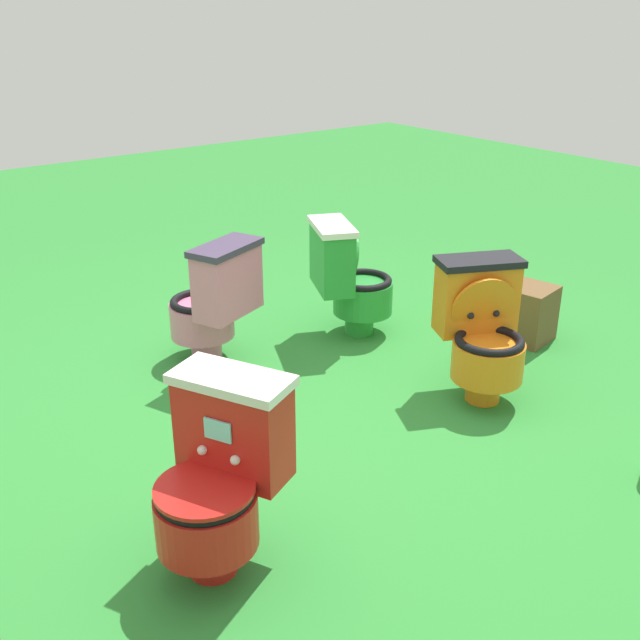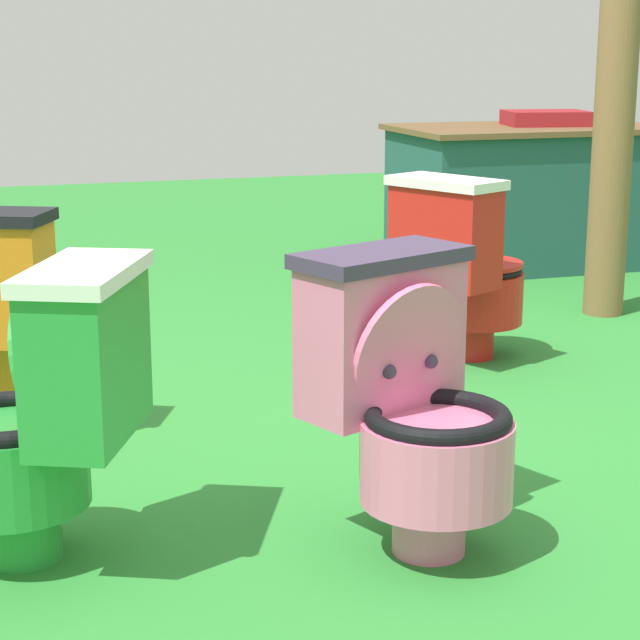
% 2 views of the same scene
% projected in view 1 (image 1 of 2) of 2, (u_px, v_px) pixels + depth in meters
% --- Properties ---
extents(ground, '(14.00, 14.00, 0.00)m').
position_uv_depth(ground, '(300.00, 409.00, 3.85)').
color(ground, '#2D8433').
extents(toilet_pink, '(0.56, 0.61, 0.73)m').
position_uv_depth(toilet_pink, '(214.00, 301.00, 4.23)').
color(toilet_pink, pink).
rests_on(toilet_pink, ground).
extents(toilet_green, '(0.62, 0.57, 0.73)m').
position_uv_depth(toilet_green, '(349.00, 278.00, 4.58)').
color(toilet_green, green).
rests_on(toilet_green, ground).
extents(toilet_red, '(0.62, 0.58, 0.73)m').
position_uv_depth(toilet_red, '(219.00, 476.00, 2.68)').
color(toilet_red, red).
rests_on(toilet_red, ground).
extents(toilet_orange, '(0.57, 0.62, 0.73)m').
position_uv_depth(toilet_orange, '(482.00, 329.00, 3.87)').
color(toilet_orange, orange).
rests_on(toilet_orange, ground).
extents(small_crate, '(0.34, 0.35, 0.35)m').
position_uv_depth(small_crate, '(526.00, 313.00, 4.59)').
color(small_crate, brown).
rests_on(small_crate, ground).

